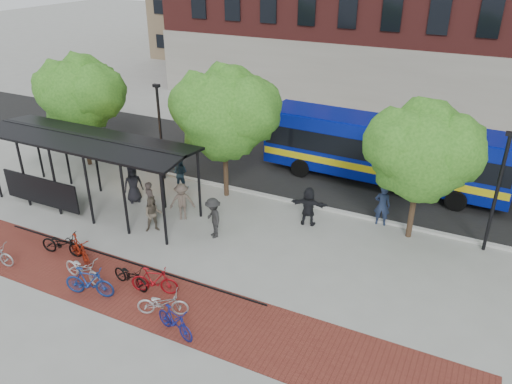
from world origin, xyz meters
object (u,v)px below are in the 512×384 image
at_px(bike_7, 89,282).
at_px(pedestrian_8, 153,214).
at_px(bike_9, 154,281).
at_px(bike_10, 163,303).
at_px(pedestrian_5, 309,206).
at_px(pedestrian_9, 213,218).
at_px(pedestrian_7, 382,205).
at_px(bus, 384,148).
at_px(pedestrian_3, 182,202).
at_px(tree_b, 226,109).
at_px(lamp_post_left, 160,130).
at_px(bike_11, 175,321).
at_px(pedestrian_1, 150,200).
at_px(bike_6, 83,269).
at_px(bike_8, 131,276).
at_px(tree_c, 424,149).
at_px(pedestrian_2, 180,173).
at_px(bike_5, 80,250).
at_px(bus_shelter, 86,148).
at_px(bike_4, 62,244).
at_px(pedestrian_0, 133,184).
at_px(lamp_post_right, 497,190).

xyz_separation_m(bike_7, pedestrian_8, (-0.68, 4.70, 0.24)).
relative_size(bike_9, bike_10, 1.00).
distance_m(pedestrian_5, pedestrian_9, 4.29).
bearing_deg(pedestrian_7, bus, -82.91).
distance_m(bike_7, pedestrian_3, 6.16).
bearing_deg(tree_b, bike_9, -79.87).
xyz_separation_m(lamp_post_left, bike_10, (6.49, -9.16, -2.28)).
bearing_deg(bike_11, tree_b, 35.48).
height_order(bike_11, pedestrian_1, pedestrian_1).
height_order(bike_6, bike_8, bike_6).
bearing_deg(pedestrian_8, pedestrian_1, 94.73).
relative_size(tree_c, pedestrian_8, 3.64).
bearing_deg(bike_10, lamp_post_left, 12.07).
height_order(tree_c, lamp_post_left, tree_c).
bearing_deg(pedestrian_2, bike_5, 81.01).
bearing_deg(bike_10, bus_shelter, 33.07).
height_order(tree_c, bike_4, tree_c).
relative_size(bike_11, pedestrian_0, 0.92).
bearing_deg(pedestrian_2, tree_b, 176.67).
height_order(bike_9, pedestrian_0, pedestrian_0).
height_order(bike_7, pedestrian_3, pedestrian_3).
relative_size(lamp_post_left, bike_9, 2.91).
distance_m(bike_8, pedestrian_1, 5.23).
relative_size(lamp_post_right, bike_8, 2.96).
distance_m(bike_4, bike_10, 5.96).
bearing_deg(bike_8, pedestrian_9, -2.69).
relative_size(bus_shelter, bike_10, 6.00).
distance_m(bus_shelter, bike_6, 6.65).
distance_m(bike_4, pedestrian_7, 13.67).
xyz_separation_m(tree_b, pedestrian_8, (-1.23, -4.51, -3.65)).
bearing_deg(tree_b, bike_4, -114.10).
bearing_deg(lamp_post_right, pedestrian_9, -159.13).
relative_size(tree_b, bike_5, 3.44).
height_order(tree_c, pedestrian_7, tree_c).
xyz_separation_m(bike_5, pedestrian_7, (9.95, 8.20, 0.39)).
xyz_separation_m(tree_b, tree_c, (8.99, -0.00, -0.41)).
distance_m(pedestrian_8, pedestrian_9, 2.70).
distance_m(tree_c, pedestrian_1, 12.05).
height_order(tree_c, pedestrian_1, tree_c).
bearing_deg(bike_6, bike_4, 70.88).
xyz_separation_m(pedestrian_1, pedestrian_3, (1.37, 0.52, -0.02)).
bearing_deg(bike_6, pedestrian_5, -31.65).
bearing_deg(bike_10, bike_8, 45.64).
xyz_separation_m(bus_shelter, pedestrian_9, (6.59, 0.06, -2.09)).
height_order(bike_10, bike_11, bike_11).
xyz_separation_m(bus, bike_6, (-7.86, -13.48, -1.44)).
distance_m(tree_b, bike_9, 9.09).
bearing_deg(bike_7, bike_5, 38.43).
xyz_separation_m(bus_shelter, pedestrian_8, (4.00, -0.68, -2.19)).
bearing_deg(tree_c, bike_6, -140.21).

